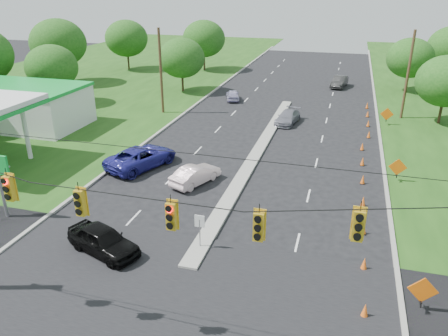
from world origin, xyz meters
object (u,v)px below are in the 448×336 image
(blue_pickup, at_px, (141,157))
(black_sedan, at_px, (103,240))
(gas_station, at_px, (12,105))
(white_sedan, at_px, (195,175))

(blue_pickup, bearing_deg, black_sedan, 127.82)
(gas_station, bearing_deg, black_sedan, -40.32)
(gas_station, relative_size, blue_pickup, 3.31)
(black_sedan, distance_m, white_sedan, 9.68)
(white_sedan, bearing_deg, gas_station, 5.22)
(gas_station, xyz_separation_m, blue_pickup, (15.61, -4.76, -1.75))
(gas_station, xyz_separation_m, white_sedan, (20.65, -6.47, -1.90))
(black_sedan, height_order, white_sedan, black_sedan)
(black_sedan, distance_m, blue_pickup, 11.68)
(black_sedan, bearing_deg, blue_pickup, 36.29)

